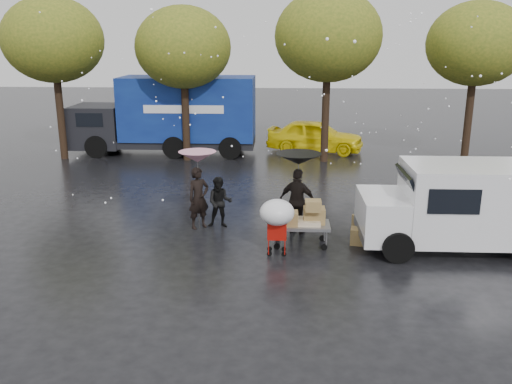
{
  "coord_description": "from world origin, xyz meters",
  "views": [
    {
      "loc": [
        0.65,
        -13.16,
        5.22
      ],
      "look_at": [
        -0.03,
        1.0,
        1.15
      ],
      "focal_mm": 38.0,
      "sensor_mm": 36.0,
      "label": 1
    }
  ],
  "objects_px": {
    "blue_truck": "(171,115)",
    "yellow_taxi": "(315,136)",
    "vendor_cart": "(304,219)",
    "person_black": "(298,201)",
    "shopping_cart": "(277,215)",
    "white_van": "(465,205)",
    "person_pink": "(199,198)"
  },
  "relations": [
    {
      "from": "yellow_taxi",
      "to": "person_pink",
      "type": "bearing_deg",
      "value": 172.29
    },
    {
      "from": "vendor_cart",
      "to": "yellow_taxi",
      "type": "relative_size",
      "value": 0.34
    },
    {
      "from": "person_black",
      "to": "vendor_cart",
      "type": "bearing_deg",
      "value": 120.44
    },
    {
      "from": "person_pink",
      "to": "vendor_cart",
      "type": "height_order",
      "value": "person_pink"
    },
    {
      "from": "person_black",
      "to": "vendor_cart",
      "type": "xyz_separation_m",
      "value": [
        0.14,
        -0.93,
        -0.18
      ]
    },
    {
      "from": "white_van",
      "to": "blue_truck",
      "type": "bearing_deg",
      "value": 130.52
    },
    {
      "from": "person_black",
      "to": "white_van",
      "type": "height_order",
      "value": "white_van"
    },
    {
      "from": "person_black",
      "to": "blue_truck",
      "type": "distance_m",
      "value": 11.84
    },
    {
      "from": "white_van",
      "to": "yellow_taxi",
      "type": "height_order",
      "value": "white_van"
    },
    {
      "from": "person_pink",
      "to": "shopping_cart",
      "type": "height_order",
      "value": "person_pink"
    },
    {
      "from": "person_pink",
      "to": "yellow_taxi",
      "type": "distance_m",
      "value": 11.41
    },
    {
      "from": "person_pink",
      "to": "blue_truck",
      "type": "xyz_separation_m",
      "value": [
        -2.8,
        10.13,
        0.88
      ]
    },
    {
      "from": "blue_truck",
      "to": "person_black",
      "type": "bearing_deg",
      "value": -61.94
    },
    {
      "from": "person_pink",
      "to": "shopping_cart",
      "type": "relative_size",
      "value": 1.19
    },
    {
      "from": "yellow_taxi",
      "to": "vendor_cart",
      "type": "bearing_deg",
      "value": -172.53
    },
    {
      "from": "blue_truck",
      "to": "yellow_taxi",
      "type": "relative_size",
      "value": 1.87
    },
    {
      "from": "person_black",
      "to": "white_van",
      "type": "relative_size",
      "value": 0.37
    },
    {
      "from": "white_van",
      "to": "yellow_taxi",
      "type": "xyz_separation_m",
      "value": [
        -3.06,
        11.98,
        -0.4
      ]
    },
    {
      "from": "person_black",
      "to": "yellow_taxi",
      "type": "relative_size",
      "value": 0.41
    },
    {
      "from": "vendor_cart",
      "to": "shopping_cart",
      "type": "bearing_deg",
      "value": -132.0
    },
    {
      "from": "vendor_cart",
      "to": "person_black",
      "type": "bearing_deg",
      "value": 98.4
    },
    {
      "from": "person_pink",
      "to": "person_black",
      "type": "relative_size",
      "value": 0.97
    },
    {
      "from": "shopping_cart",
      "to": "yellow_taxi",
      "type": "xyz_separation_m",
      "value": [
        1.65,
        12.72,
        -0.31
      ]
    },
    {
      "from": "vendor_cart",
      "to": "shopping_cart",
      "type": "distance_m",
      "value": 1.08
    },
    {
      "from": "white_van",
      "to": "yellow_taxi",
      "type": "bearing_deg",
      "value": 104.35
    },
    {
      "from": "vendor_cart",
      "to": "white_van",
      "type": "distance_m",
      "value": 4.05
    },
    {
      "from": "yellow_taxi",
      "to": "person_black",
      "type": "bearing_deg",
      "value": -173.63
    },
    {
      "from": "blue_truck",
      "to": "vendor_cart",
      "type": "bearing_deg",
      "value": -63.37
    },
    {
      "from": "person_pink",
      "to": "shopping_cart",
      "type": "bearing_deg",
      "value": -78.64
    },
    {
      "from": "person_black",
      "to": "yellow_taxi",
      "type": "xyz_separation_m",
      "value": [
        1.1,
        11.03,
        -0.15
      ]
    },
    {
      "from": "person_black",
      "to": "person_pink",
      "type": "bearing_deg",
      "value": 15.98
    },
    {
      "from": "person_black",
      "to": "shopping_cart",
      "type": "xyz_separation_m",
      "value": [
        -0.55,
        -1.69,
        0.16
      ]
    }
  ]
}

